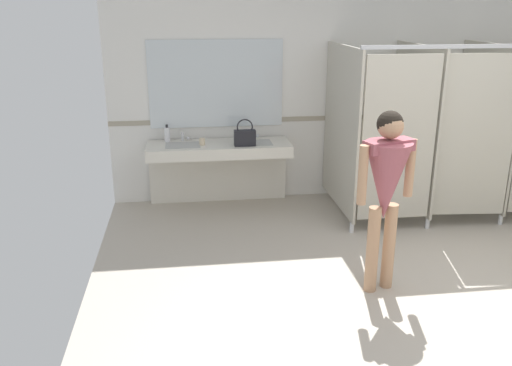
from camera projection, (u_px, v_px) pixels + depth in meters
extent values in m
cube|color=#B2A899|center=(475.00, 309.00, 4.66)|extent=(6.78, 6.54, 0.10)
cube|color=silver|center=(371.00, 86.00, 7.04)|extent=(6.78, 0.12, 2.89)
cube|color=#9E937F|center=(370.00, 117.00, 7.10)|extent=(6.78, 0.01, 0.06)
cube|color=silver|center=(219.00, 149.00, 6.65)|extent=(1.77, 0.58, 0.14)
cube|color=silver|center=(218.00, 175.00, 7.02)|extent=(1.77, 0.08, 0.69)
cube|color=#ADADA8|center=(183.00, 149.00, 6.56)|extent=(0.42, 0.32, 0.11)
cylinder|color=silver|center=(183.00, 137.00, 6.75)|extent=(0.04, 0.04, 0.11)
cylinder|color=silver|center=(182.00, 134.00, 6.68)|extent=(0.03, 0.11, 0.03)
sphere|color=silver|center=(188.00, 138.00, 6.77)|extent=(0.04, 0.04, 0.04)
cube|color=#ADADA8|center=(255.00, 147.00, 6.68)|extent=(0.42, 0.32, 0.11)
cylinder|color=silver|center=(252.00, 134.00, 6.86)|extent=(0.04, 0.04, 0.11)
cylinder|color=silver|center=(253.00, 132.00, 6.79)|extent=(0.03, 0.11, 0.03)
sphere|color=silver|center=(258.00, 136.00, 6.88)|extent=(0.04, 0.04, 0.04)
cube|color=silver|center=(216.00, 84.00, 6.69)|extent=(1.67, 0.02, 1.08)
cube|color=#B2AD9E|center=(341.00, 128.00, 6.36)|extent=(0.03, 1.37, 1.91)
cylinder|color=silver|center=(352.00, 227.00, 6.09)|extent=(0.05, 0.05, 0.12)
cube|color=#B2AD9E|center=(414.00, 126.00, 6.47)|extent=(0.03, 1.37, 1.91)
cylinder|color=silver|center=(427.00, 223.00, 6.21)|extent=(0.05, 0.05, 0.12)
cube|color=#B2AD9E|center=(484.00, 124.00, 6.58)|extent=(0.03, 1.37, 1.91)
cylinder|color=silver|center=(500.00, 219.00, 6.32)|extent=(0.05, 0.05, 0.12)
cube|color=#B2AD9E|center=(398.00, 140.00, 5.80)|extent=(0.82, 0.03, 1.81)
cube|color=#B2AD9E|center=(477.00, 137.00, 5.91)|extent=(0.82, 0.10, 1.81)
cube|color=#B7BABF|center=(489.00, 46.00, 5.60)|extent=(2.77, 0.04, 0.04)
cylinder|color=tan|center=(389.00, 246.00, 4.82)|extent=(0.11, 0.11, 0.80)
cylinder|color=tan|center=(372.00, 250.00, 4.75)|extent=(0.11, 0.11, 0.80)
cone|color=#994C56|center=(386.00, 181.00, 4.59)|extent=(0.50, 0.50, 0.69)
cube|color=#994C56|center=(389.00, 146.00, 4.49)|extent=(0.46, 0.28, 0.10)
cylinder|color=tan|center=(410.00, 168.00, 4.66)|extent=(0.08, 0.08, 0.51)
cylinder|color=tan|center=(363.00, 175.00, 4.46)|extent=(0.08, 0.08, 0.51)
sphere|color=tan|center=(391.00, 126.00, 4.44)|extent=(0.22, 0.22, 0.22)
sphere|color=black|center=(390.00, 124.00, 4.44)|extent=(0.22, 0.22, 0.22)
cube|color=black|center=(245.00, 138.00, 6.50)|extent=(0.26, 0.12, 0.19)
torus|color=black|center=(245.00, 127.00, 6.46)|extent=(0.20, 0.02, 0.20)
cylinder|color=white|center=(167.00, 135.00, 6.69)|extent=(0.07, 0.07, 0.18)
cylinder|color=black|center=(167.00, 126.00, 6.65)|extent=(0.03, 0.03, 0.04)
cylinder|color=beige|center=(202.00, 142.00, 6.56)|extent=(0.07, 0.07, 0.08)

